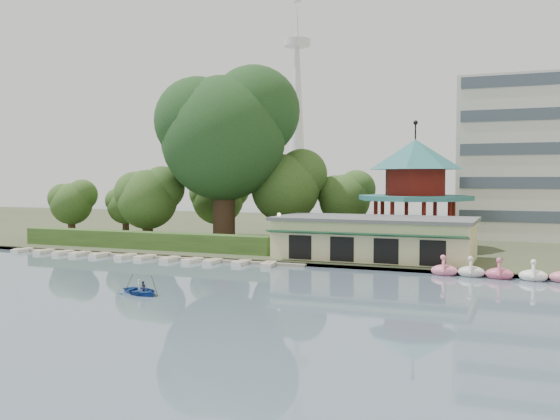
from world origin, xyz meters
The scene contains 14 objects.
ground_plane centered at (0.00, 0.00, 0.00)m, with size 220.00×220.00×0.00m, color slate.
shore centered at (0.00, 52.00, 0.20)m, with size 220.00×70.00×0.40m, color #424930.
embankment centered at (0.00, 17.30, 0.15)m, with size 220.00×0.60×0.30m, color gray.
dock centered at (-12.00, 17.20, 0.12)m, with size 34.00×1.60×0.24m, color gray.
boathouse centered at (10.00, 21.97, 2.37)m, with size 18.60×9.39×3.90m.
pavilion centered at (12.00, 32.00, 7.48)m, with size 12.40×12.40×13.50m.
broadcast_tower centered at (-42.00, 140.00, 33.98)m, with size 8.00×8.00×96.00m.
hedge centered at (-15.00, 20.50, 1.30)m, with size 30.00×2.00×1.80m, color #395B24.
lamp_post centered at (1.50, 19.00, 3.34)m, with size 0.36×0.36×4.28m.
big_tree centered at (-8.81, 28.23, 13.51)m, with size 15.60×14.54×20.53m.
small_trees centered at (-10.90, 31.59, 6.14)m, with size 39.24×17.00×10.99m.
swan_boats centered at (25.62, 16.53, 0.40)m, with size 20.07×2.05×1.92m.
moored_rowboats centered at (-12.67, 15.81, 0.18)m, with size 30.16×2.72×0.36m.
rowboat_with_passengers centered at (-1.06, 0.13, 0.47)m, with size 5.37×4.66×2.01m.
Camera 1 is at (23.77, -35.63, 8.03)m, focal length 40.00 mm.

